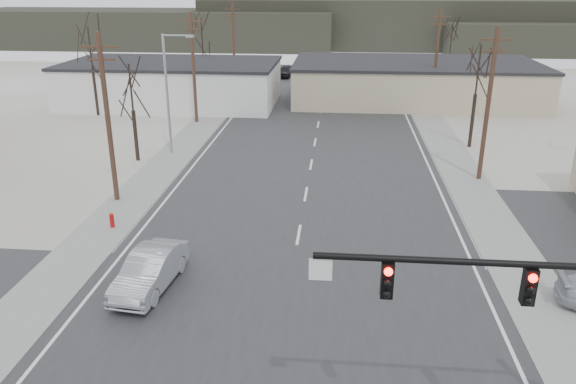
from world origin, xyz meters
name	(u,v)px	position (x,y,z in m)	size (l,w,h in m)	color
ground	(283,321)	(0.00, 0.00, 0.00)	(140.00, 140.00, 0.00)	silver
main_road	(307,189)	(0.00, 15.00, 0.02)	(18.00, 110.00, 0.05)	#262729
cross_road	(283,321)	(0.00, 0.00, 0.02)	(90.00, 10.00, 0.04)	#262729
sidewalk_left	(169,161)	(-10.60, 20.00, 0.03)	(3.00, 90.00, 0.06)	gray
sidewalk_right	(459,169)	(10.60, 20.00, 0.03)	(3.00, 90.00, 0.06)	gray
traffic_signal_mast	(568,320)	(7.89, -6.20, 4.67)	(8.95, 0.43, 7.20)	black
fire_hydrant	(112,220)	(-10.20, 8.00, 0.45)	(0.24, 0.24, 0.87)	#A50C0C
building_left_far	(173,83)	(-16.00, 40.00, 2.26)	(22.30, 12.30, 4.50)	silver
building_right_far	(414,81)	(10.00, 44.00, 2.15)	(26.30, 14.30, 4.30)	tan
upole_left_b	(108,117)	(-11.50, 12.00, 5.22)	(2.20, 0.30, 10.00)	#442A1F
upole_left_c	(193,66)	(-11.50, 32.00, 5.22)	(2.20, 0.30, 10.00)	#442A1F
upole_left_d	(234,43)	(-11.50, 52.00, 5.22)	(2.20, 0.30, 10.00)	#442A1F
upole_right_a	(488,103)	(11.50, 18.00, 5.22)	(2.20, 0.30, 10.00)	#442A1F
upole_right_b	(436,58)	(11.50, 40.00, 5.22)	(2.20, 0.30, 10.00)	#442A1F
streetlight_main	(169,88)	(-10.80, 22.00, 5.09)	(2.40, 0.25, 9.00)	gray
tree_left_near	(131,91)	(-13.00, 20.00, 5.23)	(3.30, 3.30, 7.35)	black
tree_right_mid	(478,73)	(12.50, 26.00, 5.93)	(3.74, 3.74, 8.33)	black
tree_left_far	(202,39)	(-14.00, 46.00, 6.28)	(3.96, 3.96, 8.82)	black
tree_right_far	(451,42)	(15.00, 52.00, 5.58)	(3.52, 3.52, 7.84)	black
tree_left_mid	(90,51)	(-22.00, 34.00, 6.28)	(3.96, 3.96, 8.82)	black
hill_left	(153,29)	(-35.00, 92.00, 3.50)	(70.00, 18.00, 7.00)	#333026
hill_center	(410,24)	(15.00, 96.00, 4.50)	(80.00, 18.00, 9.00)	#333026
sedan_crossing	(150,270)	(-6.05, 2.03, 0.87)	(1.75, 5.01, 1.65)	gray
car_far_a	(366,84)	(4.96, 49.65, 0.78)	(2.06, 5.07, 1.47)	black
car_far_b	(285,71)	(-5.63, 58.37, 0.81)	(1.81, 4.49, 1.53)	black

